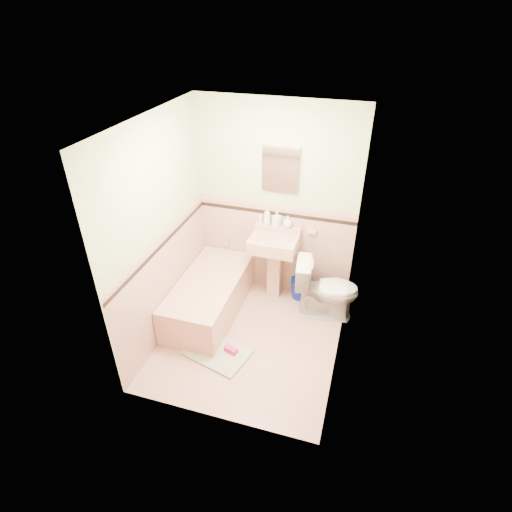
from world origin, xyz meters
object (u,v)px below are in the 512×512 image
(toilet, at_px, (327,289))
(sink, at_px, (273,268))
(bucket, at_px, (301,288))
(medicine_cabinet, at_px, (281,169))
(soap_bottle_right, at_px, (288,222))
(soap_bottle_left, at_px, (267,216))
(soap_bottle_mid, at_px, (277,219))
(shoe, at_px, (231,350))
(bathtub, at_px, (210,297))

(toilet, bearing_deg, sink, 70.56)
(bucket, bearing_deg, medicine_cabinet, 162.31)
(soap_bottle_right, bearing_deg, medicine_cabinet, 165.88)
(toilet, bearing_deg, soap_bottle_left, 61.57)
(soap_bottle_mid, bearing_deg, shoe, -97.11)
(medicine_cabinet, distance_m, shoe, 2.14)
(sink, distance_m, shoe, 1.23)
(shoe, bearing_deg, soap_bottle_mid, 100.83)
(soap_bottle_left, distance_m, soap_bottle_right, 0.27)
(sink, relative_size, medicine_cabinet, 1.67)
(soap_bottle_left, bearing_deg, sink, -51.15)
(sink, bearing_deg, shoe, -98.99)
(bathtub, xyz_separation_m, soap_bottle_left, (0.54, 0.71, 0.86))
(medicine_cabinet, distance_m, soap_bottle_mid, 0.63)
(toilet, distance_m, bucket, 0.51)
(sink, bearing_deg, soap_bottle_mid, 95.05)
(bathtub, relative_size, soap_bottle_right, 9.79)
(bathtub, relative_size, bucket, 5.54)
(sink, bearing_deg, soap_bottle_right, 56.47)
(bathtub, distance_m, soap_bottle_right, 1.35)
(bathtub, bearing_deg, soap_bottle_mid, 46.91)
(toilet, bearing_deg, bathtub, 98.04)
(bathtub, relative_size, soap_bottle_mid, 7.47)
(toilet, bearing_deg, medicine_cabinet, 55.77)
(soap_bottle_right, relative_size, bucket, 0.57)
(soap_bottle_mid, relative_size, toilet, 0.26)
(soap_bottle_left, distance_m, soap_bottle_mid, 0.13)
(bathtub, relative_size, medicine_cabinet, 2.75)
(sink, bearing_deg, medicine_cabinet, 90.00)
(soap_bottle_left, distance_m, toilet, 1.16)
(sink, relative_size, soap_bottle_left, 4.01)
(medicine_cabinet, xyz_separation_m, toilet, (0.71, -0.37, -1.31))
(bathtub, xyz_separation_m, medicine_cabinet, (0.68, 0.74, 1.47))
(sink, height_order, bucket, sink)
(toilet, bearing_deg, soap_bottle_mid, 58.19)
(bathtub, xyz_separation_m, sink, (0.68, 0.53, 0.23))
(sink, distance_m, soap_bottle_mid, 0.64)
(bucket, bearing_deg, sink, -164.57)
(medicine_cabinet, relative_size, shoe, 3.63)
(medicine_cabinet, distance_m, soap_bottle_left, 0.63)
(soap_bottle_left, bearing_deg, toilet, -21.56)
(soap_bottle_right, bearing_deg, soap_bottle_left, 180.00)
(soap_bottle_mid, xyz_separation_m, soap_bottle_right, (0.14, 0.00, -0.02))
(bucket, bearing_deg, toilet, -35.46)
(sink, xyz_separation_m, soap_bottle_right, (0.12, 0.18, 0.59))
(soap_bottle_mid, distance_m, soap_bottle_right, 0.14)
(bucket, distance_m, shoe, 1.36)
(shoe, bearing_deg, sink, 98.95)
(soap_bottle_left, bearing_deg, soap_bottle_mid, 0.00)
(medicine_cabinet, height_order, shoe, medicine_cabinet)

